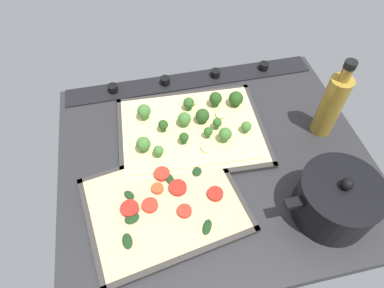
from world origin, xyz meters
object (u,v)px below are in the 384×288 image
at_px(baking_tray_back, 165,205).
at_px(oil_bottle, 331,105).
at_px(broccoli_pizza, 193,127).
at_px(veggie_pizza_back, 165,203).
at_px(cooking_pot, 336,200).
at_px(baking_tray_front, 191,132).

bearing_deg(baking_tray_back, oil_bottle, -163.08).
xyz_separation_m(broccoli_pizza, oil_bottle, (-0.33, 0.06, 0.07)).
distance_m(veggie_pizza_back, cooking_pot, 0.36).
bearing_deg(veggie_pizza_back, cooking_pot, 165.42).
bearing_deg(broccoli_pizza, cooking_pot, 130.19).
bearing_deg(oil_bottle, baking_tray_back, 16.92).
xyz_separation_m(baking_tray_front, veggie_pizza_back, (0.10, 0.19, 0.01)).
bearing_deg(veggie_pizza_back, baking_tray_front, -118.11).
xyz_separation_m(broccoli_pizza, cooking_pot, (-0.24, 0.29, 0.03)).
bearing_deg(cooking_pot, baking_tray_back, -14.31).
height_order(baking_tray_back, cooking_pot, cooking_pot).
bearing_deg(oil_bottle, cooking_pot, 68.47).
bearing_deg(baking_tray_back, veggie_pizza_back, -115.60).
height_order(cooking_pot, oil_bottle, oil_bottle).
bearing_deg(baking_tray_back, cooking_pot, 165.69).
distance_m(broccoli_pizza, baking_tray_back, 0.23).
xyz_separation_m(broccoli_pizza, veggie_pizza_back, (0.11, 0.20, -0.01)).
relative_size(veggie_pizza_back, oil_bottle, 1.57).
distance_m(baking_tray_front, cooking_pot, 0.38).
xyz_separation_m(baking_tray_front, baking_tray_back, (0.10, 0.19, 0.00)).
bearing_deg(broccoli_pizza, oil_bottle, 168.90).
height_order(baking_tray_front, oil_bottle, oil_bottle).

